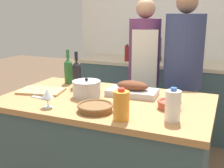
{
  "coord_description": "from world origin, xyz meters",
  "views": [
    {
      "loc": [
        0.8,
        -1.75,
        1.48
      ],
      "look_at": [
        0.0,
        0.13,
        0.95
      ],
      "focal_mm": 45.0,
      "sensor_mm": 36.0,
      "label": 1
    }
  ],
  "objects_px": {
    "stock_pot": "(86,89)",
    "person_cook_aproned": "(144,72)",
    "wicker_basket": "(95,107)",
    "cutting_board": "(41,91)",
    "juice_jug": "(121,105)",
    "knife_chef": "(45,88)",
    "mixing_bowl": "(169,104)",
    "wine_bottle_dark": "(68,70)",
    "condiment_bottle_short": "(127,53)",
    "wine_glass_left": "(47,94)",
    "roasting_pan": "(132,90)",
    "wine_bottle_green": "(77,73)",
    "stand_mixer": "(154,51)",
    "condiment_bottle_tall": "(172,56)",
    "milk_jug": "(173,106)",
    "knife_paring": "(41,98)",
    "person_cook_guest": "(183,74)"
  },
  "relations": [
    {
      "from": "stock_pot",
      "to": "person_cook_aproned",
      "type": "distance_m",
      "value": 0.93
    },
    {
      "from": "wicker_basket",
      "to": "cutting_board",
      "type": "relative_size",
      "value": 0.62
    },
    {
      "from": "juice_jug",
      "to": "knife_chef",
      "type": "distance_m",
      "value": 0.92
    },
    {
      "from": "mixing_bowl",
      "to": "juice_jug",
      "type": "bearing_deg",
      "value": -125.98
    },
    {
      "from": "wine_bottle_dark",
      "to": "condiment_bottle_short",
      "type": "bearing_deg",
      "value": 84.65
    },
    {
      "from": "stock_pot",
      "to": "wine_glass_left",
      "type": "distance_m",
      "value": 0.33
    },
    {
      "from": "wine_glass_left",
      "to": "juice_jug",
      "type": "bearing_deg",
      "value": -1.27
    },
    {
      "from": "roasting_pan",
      "to": "wine_bottle_green",
      "type": "bearing_deg",
      "value": 173.86
    },
    {
      "from": "wine_glass_left",
      "to": "stand_mixer",
      "type": "relative_size",
      "value": 0.44
    },
    {
      "from": "wicker_basket",
      "to": "stand_mixer",
      "type": "xyz_separation_m",
      "value": [
        -0.13,
        1.88,
        0.11
      ]
    },
    {
      "from": "knife_chef",
      "to": "person_cook_aproned",
      "type": "distance_m",
      "value": 1.02
    },
    {
      "from": "wine_glass_left",
      "to": "condiment_bottle_tall",
      "type": "height_order",
      "value": "condiment_bottle_tall"
    },
    {
      "from": "wine_bottle_green",
      "to": "wine_bottle_dark",
      "type": "bearing_deg",
      "value": 148.05
    },
    {
      "from": "condiment_bottle_short",
      "to": "wine_bottle_green",
      "type": "bearing_deg",
      "value": -89.15
    },
    {
      "from": "wine_bottle_green",
      "to": "wine_glass_left",
      "type": "relative_size",
      "value": 2.33
    },
    {
      "from": "stock_pot",
      "to": "milk_jug",
      "type": "bearing_deg",
      "value": -18.34
    },
    {
      "from": "juice_jug",
      "to": "milk_jug",
      "type": "relative_size",
      "value": 0.96
    },
    {
      "from": "stand_mixer",
      "to": "roasting_pan",
      "type": "bearing_deg",
      "value": -81.16
    },
    {
      "from": "mixing_bowl",
      "to": "wine_bottle_green",
      "type": "height_order",
      "value": "wine_bottle_green"
    },
    {
      "from": "milk_jug",
      "to": "knife_paring",
      "type": "xyz_separation_m",
      "value": [
        -0.95,
        0.06,
        -0.09
      ]
    },
    {
      "from": "wine_bottle_dark",
      "to": "person_cook_guest",
      "type": "xyz_separation_m",
      "value": [
        0.89,
        0.55,
        -0.07
      ]
    },
    {
      "from": "wine_glass_left",
      "to": "stand_mixer",
      "type": "height_order",
      "value": "stand_mixer"
    },
    {
      "from": "wine_glass_left",
      "to": "person_cook_guest",
      "type": "xyz_separation_m",
      "value": [
        0.67,
        1.16,
        -0.05
      ]
    },
    {
      "from": "condiment_bottle_tall",
      "to": "knife_chef",
      "type": "bearing_deg",
      "value": -113.83
    },
    {
      "from": "milk_jug",
      "to": "knife_paring",
      "type": "distance_m",
      "value": 0.96
    },
    {
      "from": "stock_pot",
      "to": "knife_paring",
      "type": "distance_m",
      "value": 0.33
    },
    {
      "from": "condiment_bottle_short",
      "to": "person_cook_aproned",
      "type": "xyz_separation_m",
      "value": [
        0.39,
        -0.58,
        -0.09
      ]
    },
    {
      "from": "roasting_pan",
      "to": "stock_pot",
      "type": "xyz_separation_m",
      "value": [
        -0.3,
        -0.17,
        0.02
      ]
    },
    {
      "from": "cutting_board",
      "to": "wine_glass_left",
      "type": "height_order",
      "value": "wine_glass_left"
    },
    {
      "from": "wicker_basket",
      "to": "milk_jug",
      "type": "distance_m",
      "value": 0.48
    },
    {
      "from": "person_cook_guest",
      "to": "stand_mixer",
      "type": "bearing_deg",
      "value": 114.24
    },
    {
      "from": "cutting_board",
      "to": "stock_pot",
      "type": "height_order",
      "value": "stock_pot"
    },
    {
      "from": "stand_mixer",
      "to": "wine_bottle_dark",
      "type": "bearing_deg",
      "value": -107.01
    },
    {
      "from": "wicker_basket",
      "to": "wine_bottle_green",
      "type": "relative_size",
      "value": 0.78
    },
    {
      "from": "wine_bottle_dark",
      "to": "person_cook_aproned",
      "type": "xyz_separation_m",
      "value": [
        0.5,
        0.61,
        -0.09
      ]
    },
    {
      "from": "cutting_board",
      "to": "knife_paring",
      "type": "xyz_separation_m",
      "value": [
        0.1,
        -0.14,
        -0.01
      ]
    },
    {
      "from": "wicker_basket",
      "to": "wine_glass_left",
      "type": "distance_m",
      "value": 0.33
    },
    {
      "from": "mixing_bowl",
      "to": "wine_bottle_green",
      "type": "distance_m",
      "value": 0.86
    },
    {
      "from": "stock_pot",
      "to": "wine_bottle_dark",
      "type": "distance_m",
      "value": 0.46
    },
    {
      "from": "mixing_bowl",
      "to": "knife_paring",
      "type": "distance_m",
      "value": 0.91
    },
    {
      "from": "cutting_board",
      "to": "knife_paring",
      "type": "bearing_deg",
      "value": -53.83
    },
    {
      "from": "milk_jug",
      "to": "wine_bottle_green",
      "type": "xyz_separation_m",
      "value": [
        -0.88,
        0.44,
        0.03
      ]
    },
    {
      "from": "mixing_bowl",
      "to": "wine_glass_left",
      "type": "xyz_separation_m",
      "value": [
        -0.73,
        -0.29,
        0.06
      ]
    },
    {
      "from": "stock_pot",
      "to": "person_cook_aproned",
      "type": "bearing_deg",
      "value": 79.77
    },
    {
      "from": "person_cook_aproned",
      "to": "wicker_basket",
      "type": "bearing_deg",
      "value": -105.44
    },
    {
      "from": "wine_bottle_green",
      "to": "person_cook_aproned",
      "type": "xyz_separation_m",
      "value": [
        0.37,
        0.69,
        -0.09
      ]
    },
    {
      "from": "knife_chef",
      "to": "stock_pot",
      "type": "bearing_deg",
      "value": -11.08
    },
    {
      "from": "wicker_basket",
      "to": "condiment_bottle_tall",
      "type": "bearing_deg",
      "value": 87.33
    },
    {
      "from": "stock_pot",
      "to": "juice_jug",
      "type": "height_order",
      "value": "juice_jug"
    },
    {
      "from": "roasting_pan",
      "to": "knife_chef",
      "type": "bearing_deg",
      "value": -173.46
    }
  ]
}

